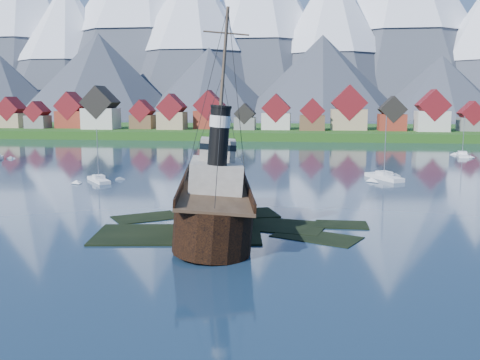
# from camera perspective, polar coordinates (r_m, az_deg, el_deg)

# --- Properties ---
(ground) EXTENTS (1400.00, 1400.00, 0.00)m
(ground) POSITION_cam_1_polar(r_m,az_deg,el_deg) (60.25, -3.38, -5.50)
(ground) COLOR #172B41
(ground) RESTS_ON ground
(shoal) EXTENTS (31.71, 21.24, 1.14)m
(shoal) POSITION_cam_1_polar(r_m,az_deg,el_deg) (62.10, -1.39, -5.39)
(shoal) COLOR black
(shoal) RESTS_ON ground
(shore_bank) EXTENTS (600.00, 80.00, 3.20)m
(shore_bank) POSITION_cam_1_polar(r_m,az_deg,el_deg) (228.14, 4.62, 4.86)
(shore_bank) COLOR #1E4E16
(shore_bank) RESTS_ON ground
(seawall) EXTENTS (600.00, 2.50, 2.00)m
(seawall) POSITION_cam_1_polar(r_m,az_deg,el_deg) (190.28, 4.06, 4.14)
(seawall) COLOR #3F3D38
(seawall) RESTS_ON ground
(town) EXTENTS (250.96, 16.69, 17.30)m
(town) POSITION_cam_1_polar(r_m,az_deg,el_deg) (214.25, -4.53, 7.03)
(town) COLOR maroon
(town) RESTS_ON ground
(mountains) EXTENTS (965.00, 340.00, 205.00)m
(mountains) POSITION_cam_1_polar(r_m,az_deg,el_deg) (543.95, 6.33, 16.41)
(mountains) COLOR #2D333D
(mountains) RESTS_ON ground
(tugboat_wreck) EXTENTS (7.50, 32.31, 25.60)m
(tugboat_wreck) POSITION_cam_1_polar(r_m,az_deg,el_deg) (62.74, -2.75, -1.94)
(tugboat_wreck) COLOR black
(tugboat_wreck) RESTS_ON ground
(sailboat_a) EXTENTS (6.60, 7.66, 9.92)m
(sailboat_a) POSITION_cam_1_polar(r_m,az_deg,el_deg) (99.51, -14.84, -0.05)
(sailboat_a) COLOR white
(sailboat_a) RESTS_ON ground
(sailboat_e) EXTENTS (3.97, 9.76, 11.01)m
(sailboat_e) POSITION_cam_1_polar(r_m,az_deg,el_deg) (150.81, 22.62, 2.43)
(sailboat_e) COLOR white
(sailboat_e) RESTS_ON ground
(sailboat_f) EXTENTS (6.37, 9.60, 12.23)m
(sailboat_f) POSITION_cam_1_polar(r_m,az_deg,el_deg) (102.71, 15.11, 0.23)
(sailboat_f) COLOR white
(sailboat_f) RESTS_ON ground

